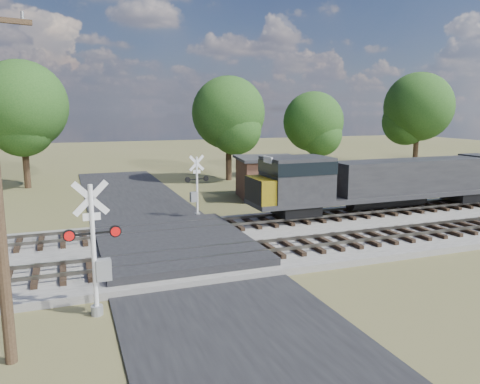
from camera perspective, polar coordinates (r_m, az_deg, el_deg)
name	(u,v)px	position (r m, az deg, el deg)	size (l,w,h in m)	color
ground	(177,254)	(22.42, -7.72, -7.48)	(160.00, 160.00, 0.00)	brown
ballast_bed	(352,229)	(26.73, 13.47, -4.45)	(140.00, 10.00, 0.30)	gray
road	(177,253)	(22.41, -7.72, -7.38)	(7.00, 60.00, 0.08)	black
crossing_panel	(174,245)	(22.80, -8.02, -6.36)	(7.00, 9.00, 0.62)	#262628
track_near	(254,250)	(21.37, 1.73, -7.12)	(140.00, 2.60, 0.33)	black
track_far	(220,225)	(25.89, -2.47, -4.05)	(140.00, 2.60, 0.33)	black
crossing_signal_near	(97,260)	(16.06, -17.02, -7.96)	(1.82, 0.39, 4.52)	silver
crossing_signal_far	(196,192)	(29.22, -5.40, 0.01)	(1.58, 0.38, 3.94)	silver
equipment_shed	(268,177)	(35.79, 3.41, 1.82)	(5.28, 5.28, 3.15)	#4E3021
treeline	(147,109)	(42.62, -11.33, 9.89)	(83.14, 11.56, 11.09)	black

